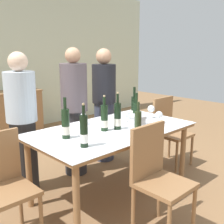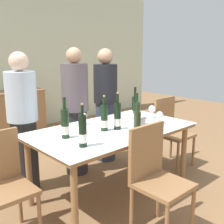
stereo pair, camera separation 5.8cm
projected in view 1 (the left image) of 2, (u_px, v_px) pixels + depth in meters
The scene contains 21 objects.
ground_plane at pixel (112, 194), 3.14m from camera, with size 12.00×12.00×0.00m, color olive.
sideboard_cabinet at pixel (9, 114), 5.14m from camera, with size 1.19×0.46×0.82m.
dining_table at pixel (112, 135), 2.99m from camera, with size 1.74×0.98×0.76m.
ice_bucket at pixel (137, 123), 2.84m from camera, with size 0.19×0.19×0.17m.
wine_bottle_0 at pixel (136, 114), 3.07m from camera, with size 0.08×0.08×0.36m.
wine_bottle_1 at pixel (104, 118), 2.87m from camera, with size 0.08×0.08×0.37m.
wine_bottle_2 at pixel (84, 132), 2.39m from camera, with size 0.07×0.07×0.38m.
wine_bottle_3 at pixel (138, 126), 2.62m from camera, with size 0.07×0.07×0.35m.
wine_bottle_4 at pixel (134, 109), 3.31m from camera, with size 0.07×0.07×0.39m.
wine_bottle_5 at pixel (118, 117), 2.92m from camera, with size 0.07×0.07×0.39m.
wine_bottle_6 at pixel (66, 124), 2.62m from camera, with size 0.08×0.08×0.39m.
wine_glass_0 at pixel (83, 117), 3.10m from camera, with size 0.07×0.07×0.13m.
wine_glass_1 at pixel (127, 115), 3.21m from camera, with size 0.07×0.07×0.13m.
wine_glass_2 at pixel (151, 109), 3.39m from camera, with size 0.09×0.09×0.16m.
wine_glass_3 at pixel (159, 115), 3.17m from camera, with size 0.09×0.09×0.14m.
chair_left_end at pixel (2, 181), 2.29m from camera, with size 0.42×0.42×0.92m.
chair_right_end at pixel (168, 127), 3.87m from camera, with size 0.42×0.42×0.93m.
chair_near_front at pixel (157, 172), 2.41m from camera, with size 0.42×0.42×0.95m.
person_host at pixel (22, 124), 3.05m from camera, with size 0.33×0.33×1.56m.
person_guest_left at pixel (75, 113), 3.51m from camera, with size 0.33×0.33×1.60m.
person_guest_right at pixel (104, 106), 3.95m from camera, with size 0.33×0.33×1.59m.
Camera 1 is at (-1.98, -2.06, 1.59)m, focal length 45.00 mm.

